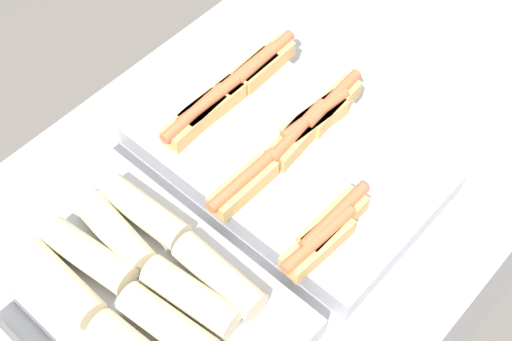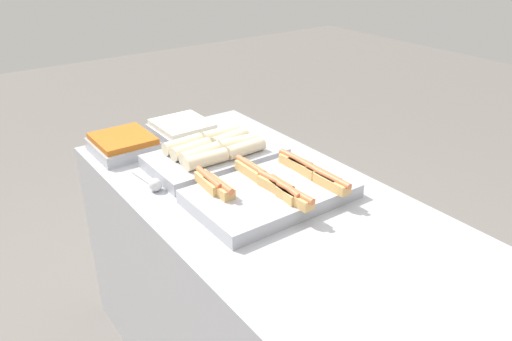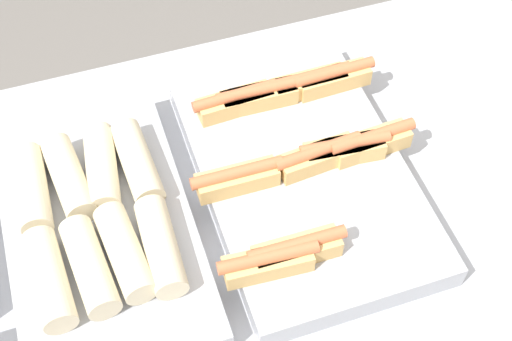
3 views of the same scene
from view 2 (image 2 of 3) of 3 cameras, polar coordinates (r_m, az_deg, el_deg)
name	(u,v)px [view 2 (image 2 of 3)]	position (r m, az deg, el deg)	size (l,w,h in m)	color
counter	(276,305)	(2.00, 2.30, -15.16)	(1.81, 0.83, 0.90)	#A8AAB2
tray_hotdogs	(273,190)	(1.75, 1.95, -2.27)	(0.42, 0.56, 0.10)	#A8AAB2
tray_wraps	(215,154)	(2.01, -4.68, 1.89)	(0.31, 0.53, 0.10)	#A8AAB2
tray_side_front	(123,144)	(2.18, -14.92, 2.92)	(0.26, 0.24, 0.07)	#A8AAB2
tray_side_back	(182,130)	(2.29, -8.40, 4.63)	(0.26, 0.24, 0.07)	#A8AAB2
serving_spoon_near	(154,184)	(1.85, -11.60, -1.53)	(0.21, 0.05, 0.05)	silver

